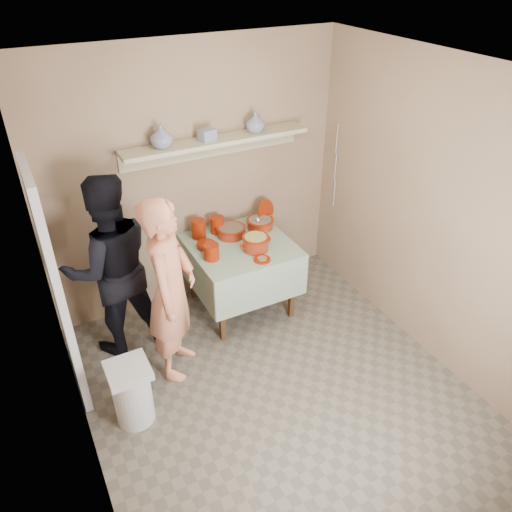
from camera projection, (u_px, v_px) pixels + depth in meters
ground at (281, 398)px, 4.20m from camera, size 3.50×3.50×0.00m
tile_panel at (57, 290)px, 3.81m from camera, size 0.06×0.70×2.00m
plate_stack_a at (198, 229)px, 4.91m from camera, size 0.14×0.14×0.19m
plate_stack_b at (217, 225)px, 5.00m from camera, size 0.14×0.14×0.17m
bowl_stack at (211, 252)px, 4.59m from camera, size 0.15×0.15×0.15m
empty_bowl at (206, 245)px, 4.78m from camera, size 0.18×0.18×0.05m
propped_lid at (266, 211)px, 5.18m from camera, size 0.24×0.16×0.23m
vase_right at (255, 122)px, 4.67m from camera, size 0.20×0.20×0.19m
vase_left at (161, 136)px, 4.31m from camera, size 0.28×0.28×0.20m
ceramic_box at (207, 135)px, 4.49m from camera, size 0.17×0.14×0.10m
person_cook at (171, 290)px, 4.08m from camera, size 0.67×0.73×1.68m
person_helper at (111, 267)px, 4.33m from camera, size 0.85×0.67×1.72m
room_shell at (288, 232)px, 3.34m from camera, size 3.04×3.54×2.62m
serving_table at (240, 254)px, 4.91m from camera, size 0.97×0.97×0.76m
cazuela_meat_a at (231, 231)px, 4.95m from camera, size 0.30×0.30×0.10m
cazuela_meat_b at (260, 223)px, 5.08m from camera, size 0.28×0.28×0.10m
ladle at (258, 220)px, 5.03m from camera, size 0.08×0.26×0.19m
cazuela_rice at (256, 242)px, 4.71m from camera, size 0.33×0.25×0.14m
front_plate at (262, 259)px, 4.59m from camera, size 0.16×0.16×0.03m
wall_shelf at (216, 142)px, 4.61m from camera, size 1.80×0.25×0.21m
trash_bin at (132, 393)px, 3.88m from camera, size 0.32×0.32×0.56m
electrical_cord at (336, 167)px, 5.21m from camera, size 0.01×0.05×0.90m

